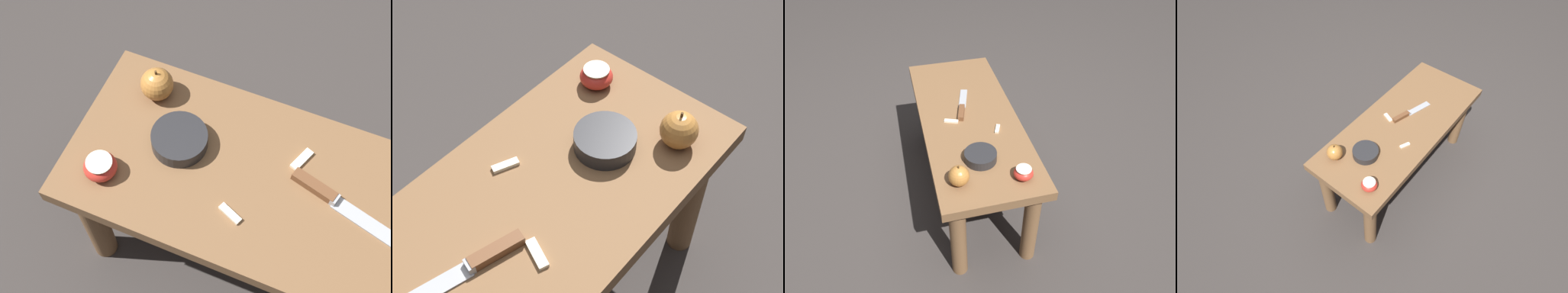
# 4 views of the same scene
# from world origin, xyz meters

# --- Properties ---
(wooden_bench) EXTENTS (1.01, 0.41, 0.44)m
(wooden_bench) POSITION_xyz_m (0.00, 0.00, 0.36)
(wooden_bench) COLOR brown
(wooden_bench) RESTS_ON ground_plane
(knife) EXTENTS (0.24, 0.09, 0.02)m
(knife) POSITION_xyz_m (0.06, 0.02, 0.45)
(knife) COLOR #9EA0A5
(knife) RESTS_ON wooden_bench
(apple_whole) EXTENTS (0.08, 0.08, 0.09)m
(apple_whole) POSITION_xyz_m (-0.38, 0.12, 0.48)
(apple_whole) COLOR #B27233
(apple_whole) RESTS_ON wooden_bench
(apple_cut) EXTENTS (0.07, 0.07, 0.04)m
(apple_cut) POSITION_xyz_m (-0.40, -0.11, 0.46)
(apple_cut) COLOR red
(apple_cut) RESTS_ON wooden_bench
(apple_slice_near_knife) EXTENTS (0.05, 0.04, 0.01)m
(apple_slice_near_knife) POSITION_xyz_m (-0.11, -0.10, 0.45)
(apple_slice_near_knife) COLOR silver
(apple_slice_near_knife) RESTS_ON wooden_bench
(apple_slice_center) EXTENTS (0.04, 0.06, 0.01)m
(apple_slice_center) POSITION_xyz_m (-0.01, 0.08, 0.45)
(apple_slice_center) COLOR silver
(apple_slice_center) RESTS_ON wooden_bench
(bowl) EXTENTS (0.12, 0.12, 0.04)m
(bowl) POSITION_xyz_m (-0.28, 0.02, 0.46)
(bowl) COLOR #232326
(bowl) RESTS_ON wooden_bench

